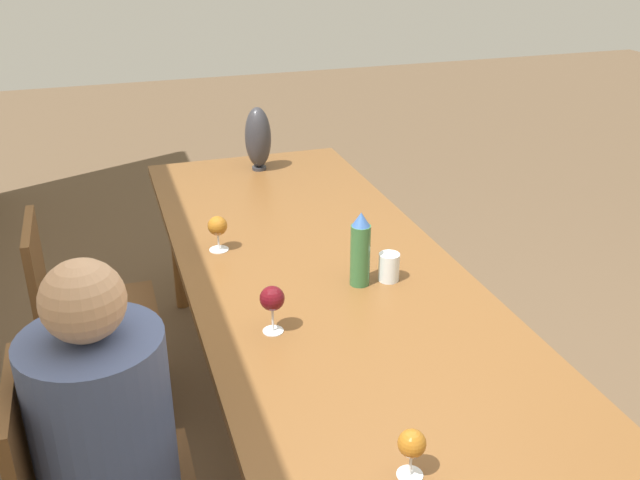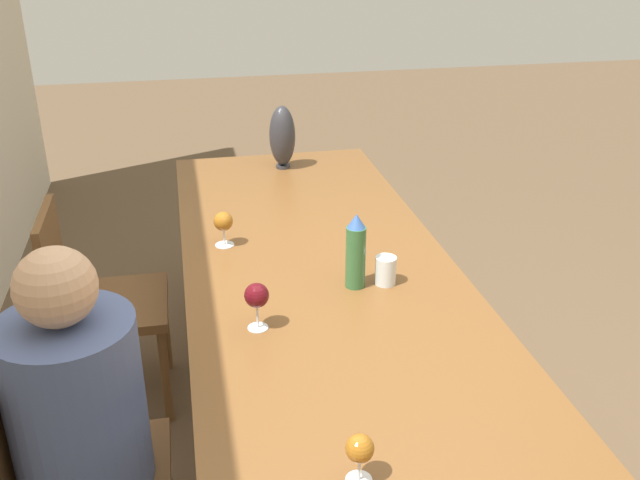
% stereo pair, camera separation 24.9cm
% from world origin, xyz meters
% --- Properties ---
extents(dining_table, '(3.16, 0.96, 0.75)m').
position_xyz_m(dining_table, '(0.00, 0.00, 0.69)').
color(dining_table, brown).
rests_on(dining_table, ground_plane).
extents(water_bottle, '(0.07, 0.07, 0.26)m').
position_xyz_m(water_bottle, '(0.12, -0.09, 0.88)').
color(water_bottle, '#336638').
rests_on(water_bottle, dining_table).
extents(water_tumbler, '(0.07, 0.07, 0.10)m').
position_xyz_m(water_tumbler, '(0.12, -0.19, 0.80)').
color(water_tumbler, silver).
rests_on(water_tumbler, dining_table).
extents(vase, '(0.13, 0.13, 0.31)m').
position_xyz_m(vase, '(1.36, -0.03, 0.91)').
color(vase, '#2D2D33').
rests_on(vase, dining_table).
extents(wine_glass_0, '(0.08, 0.08, 0.15)m').
position_xyz_m(wine_glass_0, '(-0.08, 0.27, 0.86)').
color(wine_glass_0, silver).
rests_on(wine_glass_0, dining_table).
extents(wine_glass_1, '(0.07, 0.07, 0.13)m').
position_xyz_m(wine_glass_1, '(0.53, 0.32, 0.85)').
color(wine_glass_1, silver).
rests_on(wine_glass_1, dining_table).
extents(wine_glass_3, '(0.06, 0.06, 0.12)m').
position_xyz_m(wine_glass_3, '(-0.75, 0.13, 0.84)').
color(wine_glass_3, silver).
rests_on(wine_glass_3, dining_table).
extents(chair_near, '(0.44, 0.44, 0.88)m').
position_xyz_m(chair_near, '(-0.31, 0.84, 0.49)').
color(chair_near, brown).
rests_on(chair_near, ground_plane).
extents(chair_far, '(0.44, 0.44, 0.88)m').
position_xyz_m(chair_far, '(0.68, 0.84, 0.49)').
color(chair_far, brown).
rests_on(chair_far, ground_plane).
extents(person_near, '(0.36, 0.36, 1.18)m').
position_xyz_m(person_near, '(-0.31, 0.76, 0.63)').
color(person_near, '#2D2D38').
rests_on(person_near, ground_plane).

